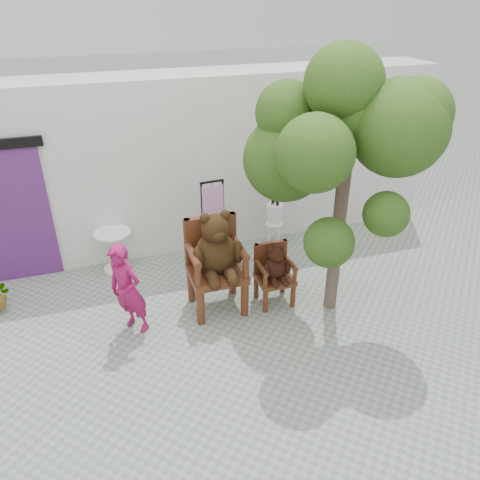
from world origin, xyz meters
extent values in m
plane|color=gray|center=(0.00, 0.00, 0.00)|extent=(60.00, 60.00, 0.00)
cube|color=silver|center=(0.00, 3.10, 1.50)|extent=(9.00, 1.00, 3.00)
cube|color=#552164|center=(-3.00, 2.58, 1.10)|extent=(1.20, 0.08, 2.20)
cylinder|color=#431E0E|center=(-0.52, 0.50, 0.27)|extent=(0.12, 0.12, 0.55)
cylinder|color=#431E0E|center=(-0.52, 1.09, 0.27)|extent=(0.12, 0.12, 0.55)
cylinder|color=#431E0E|center=(0.14, 0.50, 0.27)|extent=(0.12, 0.12, 0.55)
cylinder|color=#431E0E|center=(0.14, 1.09, 0.27)|extent=(0.12, 0.12, 0.55)
cube|color=#431E0E|center=(-0.19, 0.79, 0.60)|extent=(0.78, 0.72, 0.10)
cube|color=#431E0E|center=(-0.19, 1.10, 1.01)|extent=(0.75, 0.10, 0.72)
cylinder|color=#431E0E|center=(-0.53, 1.10, 1.01)|extent=(0.10, 0.10, 0.72)
cylinder|color=#431E0E|center=(-0.53, 0.50, 0.82)|extent=(0.09, 0.09, 0.33)
cylinder|color=#431E0E|center=(-0.53, 0.79, 0.98)|extent=(0.10, 0.68, 0.10)
cylinder|color=#431E0E|center=(0.15, 1.10, 1.01)|extent=(0.10, 0.10, 0.72)
cylinder|color=#431E0E|center=(0.15, 0.50, 0.82)|extent=(0.09, 0.09, 0.33)
cylinder|color=#431E0E|center=(0.15, 0.79, 0.98)|extent=(0.10, 0.68, 0.10)
ellipsoid|color=black|center=(-0.19, 0.82, 0.91)|extent=(0.61, 0.52, 0.64)
sphere|color=black|center=(-0.19, 0.79, 1.33)|extent=(0.40, 0.40, 0.40)
ellipsoid|color=black|center=(-0.19, 0.63, 1.30)|extent=(0.18, 0.15, 0.15)
sphere|color=black|center=(-0.33, 0.80, 1.50)|extent=(0.14, 0.14, 0.14)
sphere|color=black|center=(-0.05, 0.80, 1.50)|extent=(0.14, 0.14, 0.14)
ellipsoid|color=black|center=(-0.48, 0.69, 0.96)|extent=(0.14, 0.20, 0.36)
ellipsoid|color=black|center=(-0.32, 0.55, 0.70)|extent=(0.18, 0.36, 0.18)
sphere|color=black|center=(-0.32, 0.41, 0.68)|extent=(0.17, 0.17, 0.17)
ellipsoid|color=black|center=(0.10, 0.69, 0.96)|extent=(0.14, 0.20, 0.36)
ellipsoid|color=black|center=(-0.06, 0.55, 0.70)|extent=(0.18, 0.36, 0.18)
sphere|color=black|center=(-0.06, 0.41, 0.68)|extent=(0.17, 0.17, 0.17)
cylinder|color=#431E0E|center=(0.45, 0.47, 0.18)|extent=(0.08, 0.08, 0.37)
cylinder|color=#431E0E|center=(0.45, 0.86, 0.18)|extent=(0.08, 0.08, 0.37)
cylinder|color=#431E0E|center=(0.89, 0.47, 0.18)|extent=(0.08, 0.08, 0.37)
cylinder|color=#431E0E|center=(0.89, 0.86, 0.18)|extent=(0.08, 0.08, 0.37)
cube|color=#431E0E|center=(0.67, 0.67, 0.40)|extent=(0.53, 0.48, 0.07)
cube|color=#431E0E|center=(0.67, 0.87, 0.68)|extent=(0.50, 0.07, 0.48)
cylinder|color=#431E0E|center=(0.44, 0.87, 0.68)|extent=(0.07, 0.07, 0.48)
cylinder|color=#431E0E|center=(0.44, 0.47, 0.55)|extent=(0.06, 0.06, 0.22)
cylinder|color=#431E0E|center=(0.44, 0.67, 0.66)|extent=(0.07, 0.46, 0.07)
cylinder|color=#431E0E|center=(0.90, 0.87, 0.68)|extent=(0.07, 0.07, 0.48)
cylinder|color=#431E0E|center=(0.90, 0.47, 0.55)|extent=(0.06, 0.06, 0.22)
cylinder|color=#431E0E|center=(0.90, 0.67, 0.66)|extent=(0.07, 0.46, 0.07)
ellipsoid|color=black|center=(0.67, 0.68, 0.59)|extent=(0.35, 0.30, 0.37)
sphere|color=black|center=(0.67, 0.66, 0.83)|extent=(0.23, 0.23, 0.23)
ellipsoid|color=black|center=(0.67, 0.57, 0.81)|extent=(0.11, 0.08, 0.08)
sphere|color=black|center=(0.59, 0.66, 0.93)|extent=(0.08, 0.08, 0.08)
sphere|color=black|center=(0.75, 0.66, 0.93)|extent=(0.08, 0.08, 0.08)
ellipsoid|color=black|center=(0.50, 0.60, 0.62)|extent=(0.08, 0.12, 0.21)
ellipsoid|color=black|center=(0.59, 0.52, 0.47)|extent=(0.10, 0.21, 0.10)
sphere|color=black|center=(0.59, 0.44, 0.46)|extent=(0.10, 0.10, 0.10)
ellipsoid|color=black|center=(0.84, 0.60, 0.62)|extent=(0.08, 0.12, 0.21)
ellipsoid|color=black|center=(0.74, 0.52, 0.47)|extent=(0.10, 0.21, 0.10)
sphere|color=black|center=(0.74, 0.44, 0.46)|extent=(0.10, 0.10, 0.10)
imported|color=#95124E|center=(-1.46, 0.61, 0.71)|extent=(0.60, 0.61, 1.42)
cylinder|color=white|center=(-1.53, 2.35, 0.69)|extent=(0.60, 0.60, 0.03)
cylinder|color=white|center=(-1.53, 2.35, 0.35)|extent=(0.06, 0.06, 0.68)
cylinder|color=white|center=(-1.53, 2.35, 0.01)|extent=(0.44, 0.44, 0.03)
cube|color=black|center=(-0.08, 2.03, 0.75)|extent=(0.03, 0.03, 1.50)
cube|color=black|center=(0.28, 2.06, 0.75)|extent=(0.03, 0.03, 1.50)
cube|color=black|center=(0.10, 2.04, 1.50)|extent=(0.40, 0.06, 0.03)
cube|color=black|center=(0.10, 2.04, 0.03)|extent=(0.47, 0.38, 0.06)
cube|color=#D190D0|center=(0.10, 2.03, 1.18)|extent=(0.36, 0.06, 0.52)
cylinder|color=black|center=(0.10, 2.04, 1.47)|extent=(0.01, 0.01, 0.08)
cylinder|color=white|center=(1.31, 2.31, 0.44)|extent=(0.32, 0.32, 0.03)
cylinder|color=white|center=(1.39, 2.39, 0.22)|extent=(0.03, 0.03, 0.44)
cylinder|color=white|center=(1.22, 2.39, 0.22)|extent=(0.03, 0.03, 0.44)
cylinder|color=white|center=(1.22, 2.22, 0.22)|extent=(0.03, 0.03, 0.44)
cylinder|color=white|center=(1.39, 2.22, 0.22)|extent=(0.03, 0.03, 0.44)
cylinder|color=black|center=(1.27, 2.34, 1.05)|extent=(0.08, 0.08, 0.80)
cylinder|color=brown|center=(1.25, 2.36, 1.38)|extent=(0.04, 0.04, 0.07)
cylinder|color=black|center=(1.34, 2.34, 1.05)|extent=(0.12, 0.11, 0.79)
cylinder|color=brown|center=(1.38, 2.38, 1.38)|extent=(0.04, 0.04, 0.08)
cylinder|color=black|center=(1.29, 2.26, 1.05)|extent=(0.18, 0.08, 0.79)
cylinder|color=brown|center=(1.27, 2.20, 1.38)|extent=(0.05, 0.04, 0.08)
cylinder|color=black|center=(1.34, 2.26, 1.05)|extent=(0.11, 0.08, 0.80)
cylinder|color=brown|center=(1.36, 2.23, 1.38)|extent=(0.04, 0.04, 0.08)
cylinder|color=black|center=(1.28, 2.26, 1.05)|extent=(0.15, 0.09, 0.79)
cylinder|color=brown|center=(1.26, 2.22, 1.38)|extent=(0.05, 0.04, 0.08)
cylinder|color=black|center=(1.32, 2.35, 1.05)|extent=(0.12, 0.06, 0.80)
cylinder|color=brown|center=(1.34, 2.39, 1.38)|extent=(0.04, 0.04, 0.08)
cylinder|color=#453329|center=(1.42, 0.30, 1.58)|extent=(0.18, 0.18, 3.17)
sphere|color=#1C360E|center=(1.47, 0.28, 2.91)|extent=(0.84, 0.84, 0.84)
sphere|color=#1C360E|center=(1.86, -0.06, 2.76)|extent=(1.18, 1.18, 1.18)
sphere|color=#1C360E|center=(0.77, -0.11, 2.58)|extent=(0.92, 0.92, 0.92)
sphere|color=#1C360E|center=(0.80, 0.79, 2.21)|extent=(1.15, 1.15, 1.15)
sphere|color=#1C360E|center=(1.29, 0.33, 3.24)|extent=(0.95, 0.95, 0.95)
sphere|color=#1C360E|center=(2.03, -0.12, 2.94)|extent=(0.84, 0.84, 0.84)
sphere|color=#1C360E|center=(0.81, 0.82, 2.82)|extent=(0.83, 0.83, 0.83)
sphere|color=#1C360E|center=(0.97, -0.26, 1.47)|extent=(0.63, 0.63, 0.63)
sphere|color=#1C360E|center=(1.65, -0.38, 1.81)|extent=(0.57, 0.57, 0.57)
camera|label=1|loc=(-1.62, -4.69, 4.28)|focal=35.00mm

